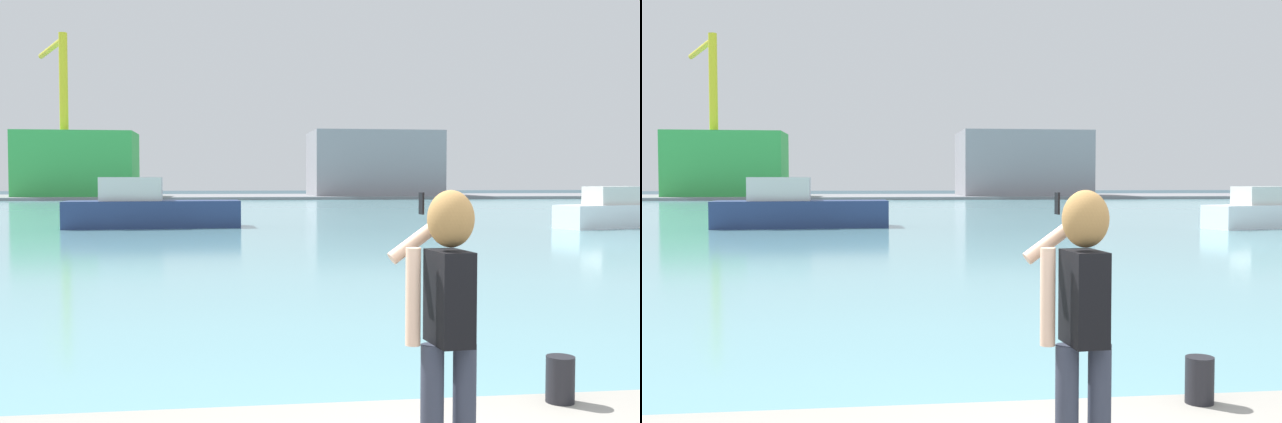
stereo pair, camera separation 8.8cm
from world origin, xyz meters
TOP-DOWN VIEW (x-y plane):
  - ground_plane at (0.00, 50.00)m, footprint 220.00×220.00m
  - harbor_water at (0.00, 52.00)m, footprint 140.00×100.00m
  - far_shore_dock at (0.00, 92.00)m, footprint 140.00×20.00m
  - person_photographer at (-0.11, 0.42)m, footprint 0.53×0.55m
  - harbor_bollard at (1.27, 1.76)m, footprint 0.23×0.23m
  - boat_moored at (-4.97, 32.73)m, footprint 8.53×3.00m
  - boat_moored_2 at (18.46, 29.76)m, footprint 8.30×4.01m
  - warehouse_left at (-19.14, 89.43)m, footprint 14.15×8.06m
  - warehouse_right at (18.52, 90.81)m, footprint 16.58×11.40m
  - port_crane at (-20.87, 88.72)m, footprint 6.29×13.22m

SIDE VIEW (x-z plane):
  - ground_plane at x=0.00m, z-range 0.00..0.00m
  - harbor_water at x=0.00m, z-range 0.00..0.02m
  - far_shore_dock at x=0.00m, z-range 0.00..0.35m
  - harbor_bollard at x=1.27m, z-range 0.55..0.92m
  - boat_moored_2 at x=18.46m, z-range -0.25..1.77m
  - boat_moored at x=-4.97m, z-range -0.33..2.14m
  - person_photographer at x=-0.11m, z-range 0.74..2.48m
  - warehouse_left at x=-19.14m, z-range 0.35..8.32m
  - warehouse_right at x=18.52m, z-range 0.35..8.71m
  - port_crane at x=-20.87m, z-range 2.65..22.30m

